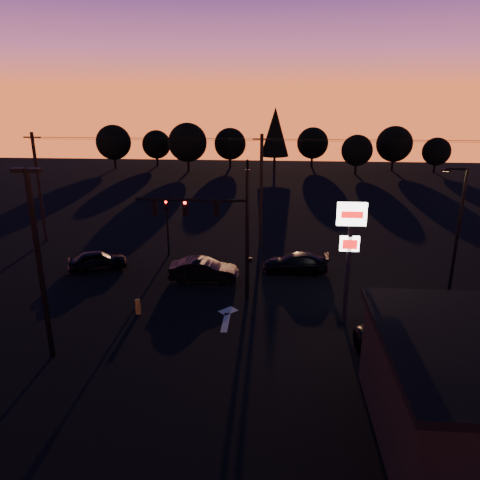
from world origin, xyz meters
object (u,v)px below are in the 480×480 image
object	(u,v)px
secondary_signal	(167,219)
car_left	(98,260)
pylon_sign	(350,238)
parking_lot_light	(38,254)
streetlight	(457,228)
bollard	(138,307)
suv_parked	(400,356)
car_mid	(204,270)
car_right	(295,263)
traffic_signal_mast	(220,222)

from	to	relation	value
secondary_signal	car_left	world-z (taller)	secondary_signal
pylon_sign	parking_lot_light	bearing A→B (deg)	-162.77
streetlight	bollard	world-z (taller)	streetlight
secondary_signal	suv_parked	world-z (taller)	secondary_signal
streetlight	suv_parked	world-z (taller)	streetlight
car_mid	car_right	world-z (taller)	car_mid
car_left	bollard	bearing A→B (deg)	-166.76
suv_parked	car_left	bearing A→B (deg)	133.96
streetlight	car_mid	size ratio (longest dim) A/B	1.76
parking_lot_light	streetlight	xyz separation A→B (m)	(21.41, 8.50, -0.85)
traffic_signal_mast	bollard	bearing A→B (deg)	-152.93
secondary_signal	car_mid	size ratio (longest dim) A/B	0.96
secondary_signal	bollard	size ratio (longest dim) A/B	4.93
streetlight	pylon_sign	bearing A→B (deg)	-149.92
secondary_signal	streetlight	bearing A→B (deg)	-17.56
car_mid	suv_parked	size ratio (longest dim) A/B	0.84
parking_lot_light	pylon_sign	xyz separation A→B (m)	(14.50, 4.50, -0.36)
bollard	car_mid	xyz separation A→B (m)	(3.04, 5.06, 0.31)
car_right	suv_parked	distance (m)	12.45
traffic_signal_mast	parking_lot_light	size ratio (longest dim) A/B	0.94
streetlight	suv_parked	xyz separation A→B (m)	(-5.04, -8.46, -3.67)
parking_lot_light	traffic_signal_mast	bearing A→B (deg)	43.37
pylon_sign	suv_parked	distance (m)	6.38
streetlight	car_mid	xyz separation A→B (m)	(-15.48, 1.25, -3.67)
bollard	car_right	xyz separation A→B (m)	(9.22, 7.04, 0.23)
traffic_signal_mast	car_right	xyz separation A→B (m)	(4.71, 4.74, -4.27)
secondary_signal	pylon_sign	bearing A→B (deg)	-39.77
secondary_signal	streetlight	world-z (taller)	streetlight
bollard	car_mid	distance (m)	5.91
pylon_sign	suv_parked	world-z (taller)	pylon_sign
car_mid	suv_parked	distance (m)	14.26
secondary_signal	suv_parked	size ratio (longest dim) A/B	0.80
car_left	pylon_sign	bearing A→B (deg)	-135.18
secondary_signal	car_right	world-z (taller)	secondary_signal
streetlight	car_right	size ratio (longest dim) A/B	1.74
car_left	traffic_signal_mast	bearing A→B (deg)	-137.26
suv_parked	car_right	bearing A→B (deg)	95.37
car_mid	car_left	bearing A→B (deg)	79.61
suv_parked	parking_lot_light	bearing A→B (deg)	165.49
secondary_signal	car_left	xyz separation A→B (m)	(-4.36, -3.32, -2.17)
bollard	car_right	distance (m)	11.61
traffic_signal_mast	car_right	distance (m)	7.93
streetlight	car_mid	world-z (taller)	streetlight
bollard	car_left	distance (m)	8.03
car_mid	parking_lot_light	bearing A→B (deg)	148.61
traffic_signal_mast	streetlight	bearing A→B (deg)	6.14
car_right	car_left	bearing A→B (deg)	-87.71
car_mid	bollard	bearing A→B (deg)	148.95
streetlight	car_right	distance (m)	10.53
streetlight	suv_parked	size ratio (longest dim) A/B	1.48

